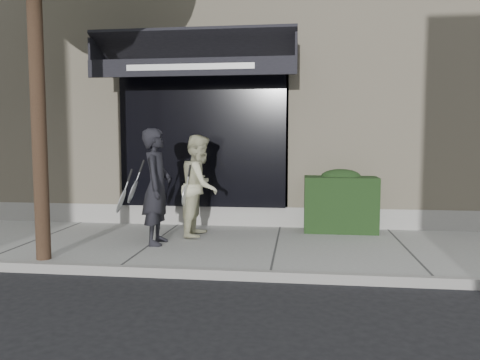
# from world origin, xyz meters

# --- Properties ---
(ground) EXTENTS (80.00, 80.00, 0.00)m
(ground) POSITION_xyz_m (0.00, 0.00, 0.00)
(ground) COLOR black
(ground) RESTS_ON ground
(sidewalk) EXTENTS (20.00, 3.00, 0.12)m
(sidewalk) POSITION_xyz_m (0.00, 0.00, 0.06)
(sidewalk) COLOR gray
(sidewalk) RESTS_ON ground
(curb) EXTENTS (20.00, 0.10, 0.14)m
(curb) POSITION_xyz_m (0.00, -1.55, 0.07)
(curb) COLOR gray
(curb) RESTS_ON ground
(building_facade) EXTENTS (14.30, 8.04, 5.64)m
(building_facade) POSITION_xyz_m (-0.01, 4.96, 2.74)
(building_facade) COLOR beige
(building_facade) RESTS_ON ground
(hedge) EXTENTS (1.30, 0.70, 1.14)m
(hedge) POSITION_xyz_m (1.10, 1.25, 0.66)
(hedge) COLOR black
(hedge) RESTS_ON sidewalk
(pedestrian_front) EXTENTS (0.79, 0.89, 1.85)m
(pedestrian_front) POSITION_xyz_m (-1.90, -0.18, 1.04)
(pedestrian_front) COLOR black
(pedestrian_front) RESTS_ON sidewalk
(pedestrian_back) EXTENTS (0.69, 0.87, 1.75)m
(pedestrian_back) POSITION_xyz_m (-1.35, 0.56, 1.00)
(pedestrian_back) COLOR beige
(pedestrian_back) RESTS_ON sidewalk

